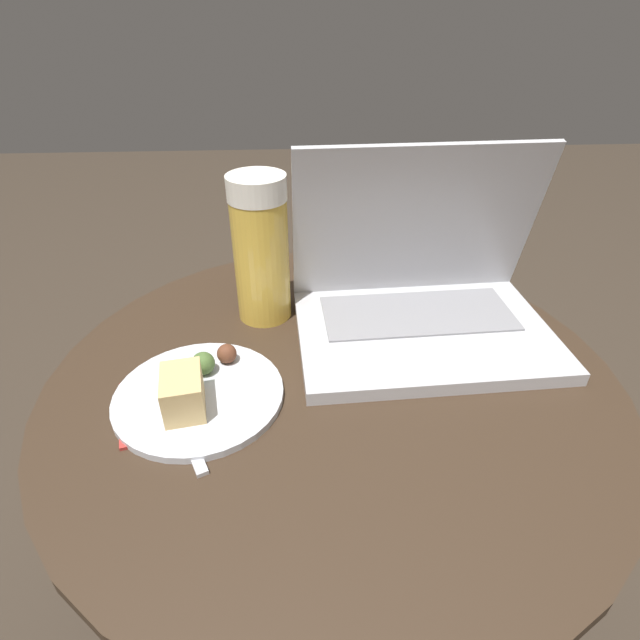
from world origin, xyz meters
TOP-DOWN VIEW (x-y plane):
  - ground_plane at (0.00, 0.00)m, footprint 6.00×6.00m
  - table at (0.00, 0.00)m, footprint 0.70×0.70m
  - napkin at (-0.17, -0.04)m, footprint 0.18×0.14m
  - laptop at (0.13, 0.10)m, footprint 0.35×0.25m
  - beer_glass at (-0.09, 0.14)m, footprint 0.08×0.08m
  - snack_plate at (-0.16, -0.04)m, footprint 0.20×0.20m
  - fork at (-0.18, -0.05)m, footprint 0.09×0.17m

SIDE VIEW (x-z plane):
  - ground_plane at x=0.00m, z-range 0.00..0.00m
  - table at x=0.00m, z-range 0.12..0.61m
  - napkin at x=-0.17m, z-range 0.49..0.50m
  - fork at x=-0.18m, z-range 0.49..0.50m
  - snack_plate at x=-0.16m, z-range 0.48..0.53m
  - laptop at x=0.13m, z-range 0.42..0.67m
  - beer_glass at x=-0.09m, z-range 0.50..0.70m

